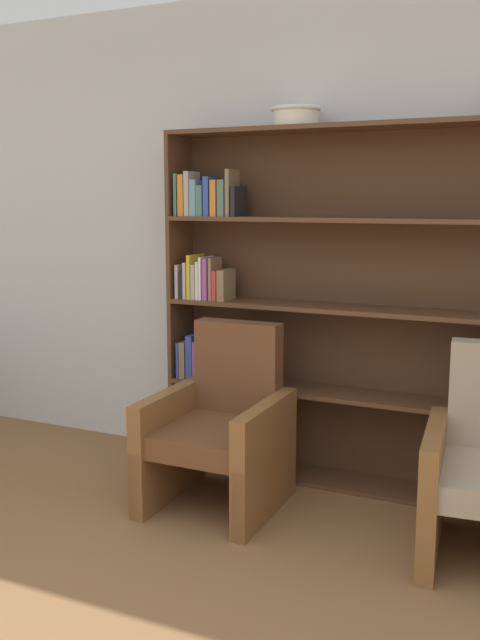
% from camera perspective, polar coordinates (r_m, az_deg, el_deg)
% --- Properties ---
extents(wall_back, '(12.00, 0.06, 2.75)m').
position_cam_1_polar(wall_back, '(4.10, 8.50, 6.45)').
color(wall_back, silver).
rests_on(wall_back, ground).
extents(bookshelf, '(2.46, 0.30, 1.98)m').
position_cam_1_polar(bookshelf, '(3.98, 8.17, 0.35)').
color(bookshelf, brown).
rests_on(bookshelf, ground).
extents(bowl_olive, '(0.27, 0.27, 0.10)m').
position_cam_1_polar(bowl_olive, '(4.01, 4.49, 15.99)').
color(bowl_olive, silver).
rests_on(bowl_olive, bookshelf).
extents(armchair_leather, '(0.64, 0.68, 0.94)m').
position_cam_1_polar(armchair_leather, '(3.79, -1.54, -8.79)').
color(armchair_leather, brown).
rests_on(armchair_leather, ground).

